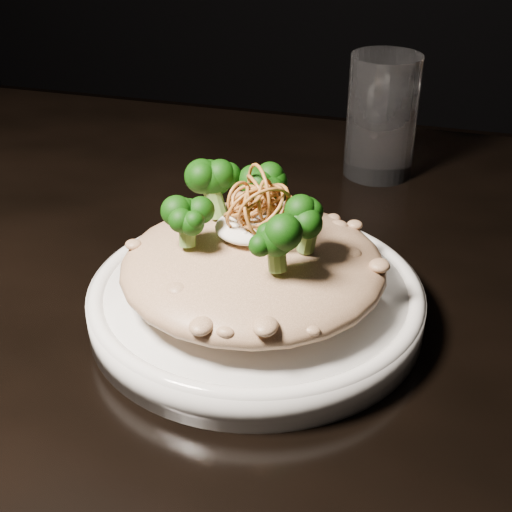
# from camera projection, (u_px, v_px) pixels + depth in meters

# --- Properties ---
(table) EXTENTS (1.10, 0.80, 0.75)m
(table) POSITION_uv_depth(u_px,v_px,m) (216.00, 342.00, 0.67)
(table) COLOR black
(table) RESTS_ON ground
(plate) EXTENTS (0.26, 0.26, 0.03)m
(plate) POSITION_uv_depth(u_px,v_px,m) (256.00, 302.00, 0.56)
(plate) COLOR white
(plate) RESTS_ON table
(risotto) EXTENTS (0.20, 0.20, 0.04)m
(risotto) POSITION_uv_depth(u_px,v_px,m) (253.00, 266.00, 0.54)
(risotto) COLOR brown
(risotto) RESTS_ON plate
(broccoli) EXTENTS (0.11, 0.11, 0.04)m
(broccoli) POSITION_uv_depth(u_px,v_px,m) (254.00, 215.00, 0.52)
(broccoli) COLOR black
(broccoli) RESTS_ON risotto
(cheese) EXTENTS (0.05, 0.05, 0.01)m
(cheese) POSITION_uv_depth(u_px,v_px,m) (250.00, 227.00, 0.53)
(cheese) COLOR white
(cheese) RESTS_ON risotto
(shallots) EXTENTS (0.05, 0.05, 0.03)m
(shallots) POSITION_uv_depth(u_px,v_px,m) (258.00, 201.00, 0.51)
(shallots) COLOR brown
(shallots) RESTS_ON cheese
(drinking_glass) EXTENTS (0.09, 0.09, 0.13)m
(drinking_glass) POSITION_uv_depth(u_px,v_px,m) (382.00, 117.00, 0.77)
(drinking_glass) COLOR white
(drinking_glass) RESTS_ON table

